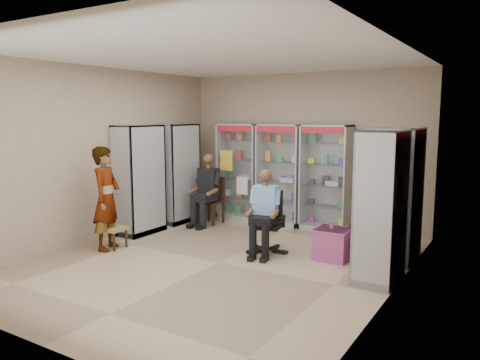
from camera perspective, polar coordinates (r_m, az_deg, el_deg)
The scene contains 18 objects.
floor at distance 7.09m, azimuth -2.58°, elevation -9.98°, with size 6.00×6.00×0.00m, color tan.
room_shell at distance 6.75m, azimuth -2.69°, elevation 6.13°, with size 5.02×6.02×3.01m.
cabinet_back_left at distance 9.82m, azimuth 0.02°, elevation 1.02°, with size 0.90×0.50×2.00m, color #B8BABF.
cabinet_back_mid at distance 9.36m, azimuth 4.99°, elevation 0.66°, with size 0.90×0.50×2.00m, color silver.
cabinet_back_right at distance 8.98m, azimuth 10.41°, elevation 0.25°, with size 0.90×0.50×2.00m, color #BABEC2.
cabinet_right_far at distance 7.44m, azimuth 19.00°, elevation -1.63°, with size 0.50×0.90×2.00m, color silver.
cabinet_right_near at distance 6.39m, azimuth 16.83°, elevation -3.06°, with size 0.50×0.90×2.00m, color #ACAFB3.
cabinet_left_far at distance 9.60m, azimuth -7.64°, elevation 0.80°, with size 0.50×0.90×2.00m, color #B9BDC1.
cabinet_left_near at distance 8.78m, azimuth -12.16°, elevation 0.03°, with size 0.50×0.90×2.00m, color silver.
wooden_chair at distance 9.43m, azimuth -3.60°, elevation -2.53°, with size 0.42×0.42×0.94m, color black.
seated_customer at distance 9.36m, azimuth -3.78°, elevation -1.38°, with size 0.44×0.60×1.34m, color black, non-canonical shape.
office_chair at distance 7.44m, azimuth 3.32°, elevation -5.16°, with size 0.54×0.54×0.99m, color black.
seated_shopkeeper at distance 7.37m, azimuth 3.14°, elevation -4.21°, with size 0.42×0.58×1.26m, color #7094DE, non-canonical shape.
pink_trunk at distance 7.30m, azimuth 11.23°, elevation -7.66°, with size 0.49×0.48×0.48m, color #9E3F6B.
tea_glass at distance 7.26m, azimuth 11.16°, elevation -5.41°, with size 0.07×0.07×0.10m, color #622808.
woven_stool_a at distance 7.35m, azimuth 15.56°, elevation -7.99°, with size 0.40×0.40×0.40m, color #A68846.
woven_stool_b at distance 8.03m, azimuth -15.15°, elevation -6.80°, with size 0.35×0.35×0.35m, color #B67C4C.
standing_man at distance 7.87m, azimuth -15.97°, elevation -2.17°, with size 0.61×0.40×1.68m, color gray.
Camera 1 is at (3.79, -5.58, 2.18)m, focal length 35.00 mm.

